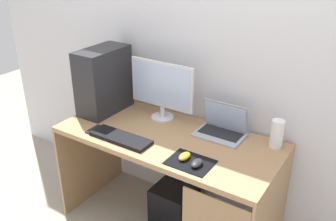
{
  "coord_description": "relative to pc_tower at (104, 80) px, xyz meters",
  "views": [
    {
      "loc": [
        1.15,
        -1.77,
        1.92
      ],
      "look_at": [
        0.0,
        0.0,
        0.94
      ],
      "focal_mm": 39.23,
      "sensor_mm": 36.0,
      "label": 1
    }
  ],
  "objects": [
    {
      "name": "subwoofer",
      "position": [
        0.61,
        0.01,
        -0.85
      ],
      "size": [
        0.29,
        0.29,
        0.29
      ],
      "primitive_type": "cube",
      "color": "black",
      "rests_on": "ground_plane"
    },
    {
      "name": "laptop",
      "position": [
        0.89,
        0.13,
        -0.19
      ],
      "size": [
        0.31,
        0.22,
        0.21
      ],
      "color": "#9EA3A8",
      "rests_on": "desk"
    },
    {
      "name": "cell_phone",
      "position": [
        0.16,
        -0.28,
        -0.23
      ],
      "size": [
        0.07,
        0.13,
        0.01
      ],
      "primitive_type": "cube",
      "color": "#232326",
      "rests_on": "desk"
    },
    {
      "name": "monitor",
      "position": [
        0.43,
        0.12,
        -0.01
      ],
      "size": [
        0.5,
        0.16,
        0.42
      ],
      "color": "silver",
      "rests_on": "desk"
    },
    {
      "name": "wall_back",
      "position": [
        0.61,
        0.3,
        0.31
      ],
      "size": [
        4.0,
        0.05,
        2.6
      ],
      "color": "silver",
      "rests_on": "ground_plane"
    },
    {
      "name": "pc_tower",
      "position": [
        0.0,
        0.0,
        0.0
      ],
      "size": [
        0.21,
        0.41,
        0.47
      ],
      "primitive_type": "cube",
      "color": "#232326",
      "rests_on": "desk"
    },
    {
      "name": "mousepad",
      "position": [
        0.89,
        -0.28,
        -0.23
      ],
      "size": [
        0.26,
        0.2,
        0.0
      ],
      "primitive_type": "cube",
      "color": "black",
      "rests_on": "desk"
    },
    {
      "name": "speaker",
      "position": [
        1.24,
        0.16,
        -0.15
      ],
      "size": [
        0.08,
        0.08,
        0.18
      ],
      "primitive_type": "cylinder",
      "color": "white",
      "rests_on": "desk"
    },
    {
      "name": "mouse_left",
      "position": [
        0.84,
        -0.27,
        -0.21
      ],
      "size": [
        0.06,
        0.1,
        0.03
      ],
      "primitive_type": "ellipsoid",
      "color": "orange",
      "rests_on": "mousepad"
    },
    {
      "name": "desk",
      "position": [
        0.62,
        -0.09,
        -0.39
      ],
      "size": [
        1.47,
        0.67,
        0.76
      ],
      "color": "#A37A51",
      "rests_on": "ground_plane"
    },
    {
      "name": "keyboard",
      "position": [
        0.38,
        -0.29,
        -0.22
      ],
      "size": [
        0.42,
        0.14,
        0.02
      ],
      "primitive_type": "cube",
      "color": "black",
      "rests_on": "desk"
    },
    {
      "name": "mouse_right",
      "position": [
        0.94,
        -0.29,
        -0.21
      ],
      "size": [
        0.06,
        0.1,
        0.03
      ],
      "primitive_type": "ellipsoid",
      "color": "#232326",
      "rests_on": "mousepad"
    }
  ]
}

